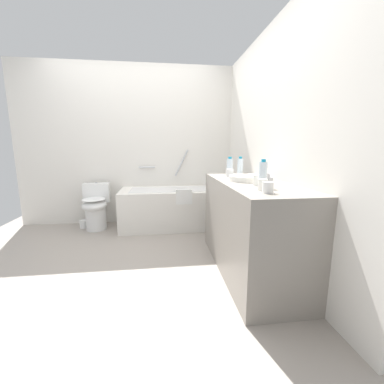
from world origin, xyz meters
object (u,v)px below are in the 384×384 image
(water_bottle_2, at_px, (263,174))
(drinking_glass_1, at_px, (263,185))
(sink_basin, at_px, (247,178))
(water_bottle_1, at_px, (240,168))
(bathtub, at_px, (178,206))
(water_bottle_0, at_px, (230,167))
(toilet, at_px, (96,207))
(toilet_paper_roll, at_px, (84,224))
(drinking_glass_2, at_px, (268,187))
(drinking_glass_0, at_px, (257,180))
(drinking_glass_3, at_px, (230,173))
(sink_faucet, at_px, (268,177))

(water_bottle_2, bearing_deg, drinking_glass_1, -112.70)
(sink_basin, xyz_separation_m, water_bottle_1, (0.01, 0.23, 0.08))
(bathtub, relative_size, water_bottle_0, 8.11)
(bathtub, relative_size, toilet, 2.54)
(sink_basin, bearing_deg, toilet_paper_roll, 144.10)
(sink_basin, bearing_deg, water_bottle_1, 88.71)
(drinking_glass_1, relative_size, drinking_glass_2, 1.09)
(bathtub, xyz_separation_m, sink_basin, (0.56, -1.33, 0.58))
(bathtub, distance_m, drinking_glass_2, 2.10)
(drinking_glass_2, height_order, toilet_paper_roll, drinking_glass_2)
(bathtub, height_order, water_bottle_2, bathtub)
(water_bottle_0, bearing_deg, drinking_glass_2, -91.67)
(sink_basin, distance_m, water_bottle_0, 0.45)
(water_bottle_0, relative_size, drinking_glass_0, 2.46)
(toilet, bearing_deg, drinking_glass_3, 55.82)
(toilet, bearing_deg, bathtub, 85.49)
(water_bottle_0, bearing_deg, sink_faucet, -60.57)
(drinking_glass_0, xyz_separation_m, drinking_glass_1, (-0.06, -0.24, 0.00))
(sink_faucet, bearing_deg, bathtub, 119.90)
(bathtub, distance_m, drinking_glass_1, 2.01)
(water_bottle_0, distance_m, water_bottle_1, 0.21)
(sink_faucet, height_order, drinking_glass_3, drinking_glass_3)
(water_bottle_0, relative_size, toilet_paper_roll, 1.77)
(water_bottle_1, xyz_separation_m, drinking_glass_0, (-0.02, -0.51, -0.06))
(sink_basin, distance_m, toilet_paper_roll, 2.55)
(sink_basin, height_order, sink_faucet, sink_faucet)
(sink_basin, distance_m, drinking_glass_3, 0.35)
(sink_basin, height_order, water_bottle_1, water_bottle_1)
(toilet_paper_roll, bearing_deg, drinking_glass_3, -29.59)
(drinking_glass_2, relative_size, toilet_paper_roll, 0.66)
(drinking_glass_0, bearing_deg, drinking_glass_1, -103.53)
(drinking_glass_2, height_order, drinking_glass_3, drinking_glass_3)
(drinking_glass_1, bearing_deg, water_bottle_2, 67.30)
(sink_faucet, bearing_deg, drinking_glass_2, -114.21)
(water_bottle_0, bearing_deg, water_bottle_1, -76.10)
(sink_faucet, bearing_deg, water_bottle_0, 119.43)
(toilet, height_order, water_bottle_1, water_bottle_1)
(bathtub, distance_m, water_bottle_0, 1.22)
(water_bottle_2, bearing_deg, water_bottle_0, 92.03)
(water_bottle_0, bearing_deg, drinking_glass_0, -87.31)
(toilet, bearing_deg, water_bottle_0, 58.63)
(water_bottle_1, bearing_deg, toilet_paper_roll, 148.94)
(bathtub, height_order, sink_basin, bathtub)
(drinking_glass_2, bearing_deg, toilet, 130.27)
(water_bottle_2, bearing_deg, bathtub, 107.59)
(drinking_glass_1, bearing_deg, toilet_paper_roll, 134.24)
(drinking_glass_3, bearing_deg, toilet_paper_roll, 150.41)
(toilet, height_order, water_bottle_0, water_bottle_0)
(water_bottle_0, distance_m, water_bottle_2, 0.83)
(drinking_glass_0, bearing_deg, water_bottle_0, 92.69)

